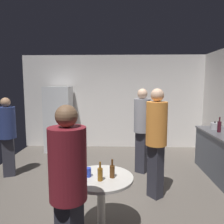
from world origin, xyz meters
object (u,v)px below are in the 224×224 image
object	(u,v)px
refrigerator	(59,119)
beer_bottle_brown	(112,171)
plastic_cup_blue	(88,172)
wine_bottle_on_counter	(219,126)
person_in_orange_shirt	(156,135)
person_in_navy_shirt	(7,131)
kettle	(215,126)
person_in_gray_shirt	(142,124)
beer_bottle_amber	(100,174)
person_in_maroon_shirt	(68,182)
foreground_table	(101,185)

from	to	relation	value
refrigerator	beer_bottle_brown	bearing A→B (deg)	-65.31
refrigerator	plastic_cup_blue	bearing A→B (deg)	-69.39
wine_bottle_on_counter	person_in_orange_shirt	bearing A→B (deg)	-145.87
refrigerator	wine_bottle_on_counter	distance (m)	4.06
refrigerator	beer_bottle_brown	xyz separation A→B (m)	(1.62, -3.51, -0.08)
person_in_navy_shirt	kettle	bearing A→B (deg)	74.92
kettle	person_in_gray_shirt	distance (m)	1.60
beer_bottle_amber	beer_bottle_brown	distance (m)	0.17
plastic_cup_blue	refrigerator	bearing A→B (deg)	110.61
beer_bottle_amber	person_in_maroon_shirt	bearing A→B (deg)	-110.65
refrigerator	kettle	xyz separation A→B (m)	(3.76, -1.33, 0.07)
foreground_table	beer_bottle_amber	distance (m)	0.22
foreground_table	person_in_orange_shirt	world-z (taller)	person_in_orange_shirt
kettle	foreground_table	bearing A→B (deg)	-136.45
beer_bottle_brown	person_in_navy_shirt	distance (m)	2.76
refrigerator	person_in_maroon_shirt	size ratio (longest dim) A/B	1.06
kettle	person_in_orange_shirt	size ratio (longest dim) A/B	0.14
wine_bottle_on_counter	beer_bottle_brown	distance (m)	2.85
foreground_table	person_in_gray_shirt	xyz separation A→B (m)	(0.69, 1.96, 0.42)
beer_bottle_amber	person_in_orange_shirt	world-z (taller)	person_in_orange_shirt
beer_bottle_brown	person_in_gray_shirt	distance (m)	2.07
kettle	person_in_navy_shirt	bearing A→B (deg)	-173.61
refrigerator	kettle	world-z (taller)	refrigerator
foreground_table	person_in_gray_shirt	world-z (taller)	person_in_gray_shirt
plastic_cup_blue	person_in_orange_shirt	xyz separation A→B (m)	(0.98, 0.92, 0.27)
beer_bottle_brown	person_in_navy_shirt	bearing A→B (deg)	141.84
person_in_navy_shirt	foreground_table	bearing A→B (deg)	28.86
beer_bottle_brown	person_in_maroon_shirt	distance (m)	0.82
beer_bottle_brown	person_in_navy_shirt	world-z (taller)	person_in_navy_shirt
foreground_table	person_in_gray_shirt	size ratio (longest dim) A/B	0.45
wine_bottle_on_counter	foreground_table	world-z (taller)	wine_bottle_on_counter
refrigerator	person_in_maroon_shirt	distance (m)	4.40
wine_bottle_on_counter	beer_bottle_amber	size ratio (longest dim) A/B	1.35
person_in_maroon_shirt	person_in_gray_shirt	size ratio (longest dim) A/B	0.95
plastic_cup_blue	person_in_navy_shirt	bearing A→B (deg)	137.94
plastic_cup_blue	foreground_table	bearing A→B (deg)	0.72
beer_bottle_amber	plastic_cup_blue	size ratio (longest dim) A/B	2.09
foreground_table	person_in_navy_shirt	bearing A→B (deg)	140.33
beer_bottle_brown	plastic_cup_blue	size ratio (longest dim) A/B	2.09
foreground_table	person_in_gray_shirt	bearing A→B (deg)	70.59
beer_bottle_amber	person_in_navy_shirt	world-z (taller)	person_in_navy_shirt
plastic_cup_blue	person_in_maroon_shirt	size ratio (longest dim) A/B	0.06
wine_bottle_on_counter	person_in_navy_shirt	world-z (taller)	person_in_navy_shirt
refrigerator	kettle	distance (m)	3.98
refrigerator	beer_bottle_brown	distance (m)	3.87
refrigerator	person_in_navy_shirt	xyz separation A→B (m)	(-0.55, -1.81, 0.04)
person_in_navy_shirt	person_in_orange_shirt	bearing A→B (deg)	53.54
kettle	wine_bottle_on_counter	xyz separation A→B (m)	(-0.03, -0.28, 0.05)
beer_bottle_amber	person_in_gray_shirt	size ratio (longest dim) A/B	0.13
wine_bottle_on_counter	foreground_table	xyz separation A→B (m)	(-2.25, -1.89, -0.39)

